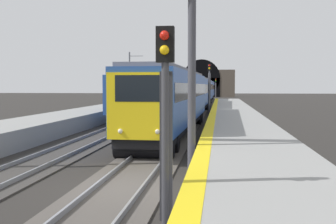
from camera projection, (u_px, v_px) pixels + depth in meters
ground_plane at (121, 189)px, 12.96m from camera, size 320.00×320.00×0.00m
platform_right at (258, 175)px, 12.44m from camera, size 112.00×3.77×1.06m
platform_right_edge_strip at (202, 156)px, 12.60m from camera, size 112.00×0.50×0.01m
track_main_line at (121, 188)px, 12.96m from camera, size 160.00×2.75×0.21m
train_main_approaching at (198, 91)px, 57.79m from camera, size 82.14×3.32×4.13m
train_adjacent_platform at (168, 91)px, 59.48m from camera, size 58.35×3.37×4.12m
railway_signal_near at (165, 111)px, 9.03m from camera, size 0.39×0.38×4.38m
railway_signal_mid at (209, 85)px, 45.48m from camera, size 0.39×0.38×5.48m
railway_signal_far at (216, 86)px, 110.47m from camera, size 0.39×0.38×5.01m
overhead_signal_gantry at (76, 14)px, 15.14m from camera, size 0.70×8.52×7.60m
tunnel_portal at (202, 83)px, 118.20m from camera, size 2.71×18.18×10.33m
catenary_mast_near at (130, 79)px, 64.25m from camera, size 0.22×2.16×8.18m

